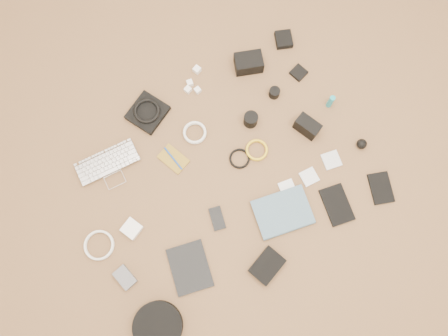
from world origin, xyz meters
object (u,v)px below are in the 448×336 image
phone (217,218)px  dslr_camera (249,63)px  paperback (290,232)px  laptop (111,170)px  tablet (190,268)px  headphone_case (158,326)px

phone → dslr_camera: bearing=62.8°
dslr_camera → paperback: dslr_camera is taller
phone → paperback: bearing=-26.6°
laptop → tablet: (0.09, -0.58, -0.01)m
laptop → tablet: laptop is taller
phone → headphone_case: 0.53m
phone → headphone_case: size_ratio=0.51×
laptop → dslr_camera: (0.85, 0.12, 0.03)m
dslr_camera → tablet: size_ratio=0.63×
headphone_case → tablet: bearing=30.4°
laptop → headphone_case: (-0.15, -0.73, 0.02)m
laptop → tablet: size_ratio=1.37×
headphone_case → paperback: size_ratio=0.84×
headphone_case → laptop: bearing=78.1°
tablet → phone: (0.22, 0.13, -0.00)m
phone → headphone_case: bearing=-134.3°
paperback → phone: bearing=60.6°
phone → headphone_case: headphone_case is taller
phone → paperback: (0.25, -0.23, 0.01)m
dslr_camera → headphone_case: bearing=-117.7°
tablet → paperback: bearing=2.1°
tablet → phone: bearing=43.9°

